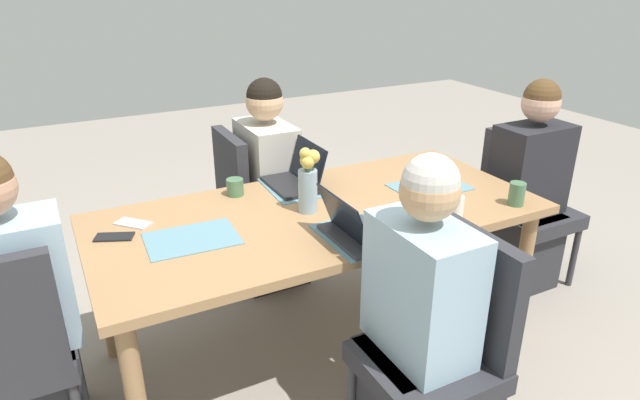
{
  "coord_description": "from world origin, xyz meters",
  "views": [
    {
      "loc": [
        1.04,
        1.99,
        1.74
      ],
      "look_at": [
        0.0,
        0.0,
        0.77
      ],
      "focal_mm": 30.92,
      "sensor_mm": 36.0,
      "label": 1
    }
  ],
  "objects_px": {
    "chair_far_left_near": "(444,341)",
    "phone_silver": "(133,223)",
    "person_head_right_left_mid": "(20,327)",
    "laptop_near_left_far": "(297,178)",
    "coffee_mug_centre_left": "(455,206)",
    "chair_near_left_far": "(252,200)",
    "chair_head_left_right_near": "(523,197)",
    "person_near_left_far": "(268,197)",
    "coffee_mug_near_left": "(517,194)",
    "dining_table": "(320,225)",
    "phone_black": "(114,237)",
    "person_head_left_right_near": "(526,199)",
    "coffee_mug_near_right": "(235,187)",
    "person_far_left_near": "(418,331)",
    "laptop_far_left_near": "(355,230)",
    "flower_vase": "(308,178)",
    "chair_head_right_left_mid": "(3,350)"
  },
  "relations": [
    {
      "from": "dining_table",
      "to": "phone_black",
      "type": "bearing_deg",
      "value": -9.58
    },
    {
      "from": "person_far_left_near",
      "to": "laptop_near_left_far",
      "type": "distance_m",
      "value": 1.05
    },
    {
      "from": "coffee_mug_near_left",
      "to": "chair_head_right_left_mid",
      "type": "bearing_deg",
      "value": -6.99
    },
    {
      "from": "chair_far_left_near",
      "to": "person_head_left_right_near",
      "type": "height_order",
      "value": "person_head_left_right_near"
    },
    {
      "from": "flower_vase",
      "to": "chair_near_left_far",
      "type": "bearing_deg",
      "value": -90.17
    },
    {
      "from": "chair_near_left_far",
      "to": "chair_head_left_right_near",
      "type": "height_order",
      "value": "same"
    },
    {
      "from": "laptop_far_left_near",
      "to": "coffee_mug_centre_left",
      "type": "bearing_deg",
      "value": 179.63
    },
    {
      "from": "chair_near_left_far",
      "to": "phone_silver",
      "type": "distance_m",
      "value": 0.91
    },
    {
      "from": "coffee_mug_near_left",
      "to": "chair_near_left_far",
      "type": "bearing_deg",
      "value": -51.63
    },
    {
      "from": "coffee_mug_near_right",
      "to": "phone_silver",
      "type": "bearing_deg",
      "value": 12.06
    },
    {
      "from": "dining_table",
      "to": "flower_vase",
      "type": "bearing_deg",
      "value": -16.49
    },
    {
      "from": "laptop_near_left_far",
      "to": "phone_black",
      "type": "distance_m",
      "value": 0.91
    },
    {
      "from": "laptop_far_left_near",
      "to": "coffee_mug_near_right",
      "type": "bearing_deg",
      "value": -68.31
    },
    {
      "from": "person_near_left_far",
      "to": "phone_silver",
      "type": "xyz_separation_m",
      "value": [
        0.8,
        0.44,
        0.2
      ]
    },
    {
      "from": "chair_head_left_right_near",
      "to": "laptop_near_left_far",
      "type": "xyz_separation_m",
      "value": [
        1.32,
        -0.25,
        0.27
      ]
    },
    {
      "from": "laptop_far_left_near",
      "to": "coffee_mug_centre_left",
      "type": "relative_size",
      "value": 3.48
    },
    {
      "from": "person_head_right_left_mid",
      "to": "phone_black",
      "type": "height_order",
      "value": "person_head_right_left_mid"
    },
    {
      "from": "coffee_mug_centre_left",
      "to": "chair_head_left_right_near",
      "type": "bearing_deg",
      "value": -155.79
    },
    {
      "from": "flower_vase",
      "to": "laptop_near_left_far",
      "type": "xyz_separation_m",
      "value": [
        -0.09,
        -0.3,
        -0.11
      ]
    },
    {
      "from": "chair_head_left_right_near",
      "to": "laptop_near_left_far",
      "type": "bearing_deg",
      "value": -10.72
    },
    {
      "from": "chair_head_right_left_mid",
      "to": "flower_vase",
      "type": "relative_size",
      "value": 3.01
    },
    {
      "from": "coffee_mug_near_right",
      "to": "person_far_left_near",
      "type": "bearing_deg",
      "value": 105.95
    },
    {
      "from": "chair_near_left_far",
      "to": "person_head_left_right_near",
      "type": "xyz_separation_m",
      "value": [
        -1.34,
        0.75,
        0.03
      ]
    },
    {
      "from": "chair_near_left_far",
      "to": "chair_head_left_right_near",
      "type": "bearing_deg",
      "value": 154.14
    },
    {
      "from": "chair_head_right_left_mid",
      "to": "coffee_mug_near_left",
      "type": "bearing_deg",
      "value": 173.01
    },
    {
      "from": "flower_vase",
      "to": "laptop_far_left_near",
      "type": "bearing_deg",
      "value": 96.6
    },
    {
      "from": "laptop_far_left_near",
      "to": "phone_silver",
      "type": "bearing_deg",
      "value": -36.41
    },
    {
      "from": "chair_far_left_near",
      "to": "phone_black",
      "type": "xyz_separation_m",
      "value": [
        0.96,
        -0.92,
        0.23
      ]
    },
    {
      "from": "laptop_near_left_far",
      "to": "coffee_mug_near_left",
      "type": "height_order",
      "value": "laptop_near_left_far"
    },
    {
      "from": "dining_table",
      "to": "person_far_left_near",
      "type": "bearing_deg",
      "value": 92.06
    },
    {
      "from": "chair_far_left_near",
      "to": "chair_near_left_far",
      "type": "distance_m",
      "value": 1.52
    },
    {
      "from": "flower_vase",
      "to": "person_far_left_near",
      "type": "bearing_deg",
      "value": 96.0
    },
    {
      "from": "chair_near_left_far",
      "to": "person_head_right_left_mid",
      "type": "bearing_deg",
      "value": 32.7
    },
    {
      "from": "person_head_right_left_mid",
      "to": "person_head_left_right_near",
      "type": "height_order",
      "value": "same"
    },
    {
      "from": "chair_far_left_near",
      "to": "phone_silver",
      "type": "height_order",
      "value": "chair_far_left_near"
    },
    {
      "from": "person_head_right_left_mid",
      "to": "coffee_mug_centre_left",
      "type": "relative_size",
      "value": 13.01
    },
    {
      "from": "person_near_left_far",
      "to": "coffee_mug_centre_left",
      "type": "height_order",
      "value": "person_near_left_far"
    },
    {
      "from": "person_far_left_near",
      "to": "laptop_far_left_near",
      "type": "height_order",
      "value": "person_far_left_near"
    },
    {
      "from": "person_head_right_left_mid",
      "to": "laptop_near_left_far",
      "type": "xyz_separation_m",
      "value": [
        -1.28,
        -0.33,
        0.24
      ]
    },
    {
      "from": "dining_table",
      "to": "laptop_near_left_far",
      "type": "xyz_separation_m",
      "value": [
        -0.04,
        -0.31,
        0.12
      ]
    },
    {
      "from": "chair_far_left_near",
      "to": "person_head_left_right_near",
      "type": "relative_size",
      "value": 0.75
    },
    {
      "from": "flower_vase",
      "to": "person_head_right_left_mid",
      "type": "bearing_deg",
      "value": 1.86
    },
    {
      "from": "laptop_far_left_near",
      "to": "person_head_right_left_mid",
      "type": "bearing_deg",
      "value": -13.57
    },
    {
      "from": "phone_black",
      "to": "dining_table",
      "type": "bearing_deg",
      "value": 13.78
    },
    {
      "from": "chair_head_right_left_mid",
      "to": "coffee_mug_centre_left",
      "type": "xyz_separation_m",
      "value": [
        -1.79,
        0.22,
        0.27
      ]
    },
    {
      "from": "dining_table",
      "to": "laptop_far_left_near",
      "type": "relative_size",
      "value": 6.25
    },
    {
      "from": "person_near_left_far",
      "to": "coffee_mug_near_left",
      "type": "xyz_separation_m",
      "value": [
        -0.8,
        1.04,
        0.25
      ]
    },
    {
      "from": "coffee_mug_centre_left",
      "to": "phone_silver",
      "type": "height_order",
      "value": "coffee_mug_centre_left"
    },
    {
      "from": "person_near_left_far",
      "to": "chair_near_left_far",
      "type": "bearing_deg",
      "value": -38.76
    },
    {
      "from": "person_head_left_right_near",
      "to": "chair_far_left_near",
      "type": "bearing_deg",
      "value": 32.46
    }
  ]
}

